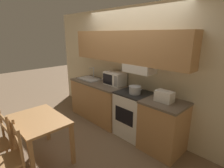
{
  "coord_description": "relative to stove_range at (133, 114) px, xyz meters",
  "views": [
    {
      "loc": [
        2.41,
        -2.83,
        2.01
      ],
      "look_at": [
        0.05,
        -0.55,
        1.06
      ],
      "focal_mm": 28.0,
      "sensor_mm": 36.0,
      "label": 1
    }
  ],
  "objects": [
    {
      "name": "ground_plane",
      "position": [
        -0.4,
        0.29,
        -0.46
      ],
      "size": [
        16.0,
        16.0,
        0.0
      ],
      "primitive_type": "plane",
      "color": "#7F664C"
    },
    {
      "name": "stove_range",
      "position": [
        0.0,
        0.0,
        0.0
      ],
      "size": [
        0.63,
        0.58,
        0.91
      ],
      "color": "white",
      "rests_on": "ground_plane"
    },
    {
      "name": "wall_back",
      "position": [
        -0.39,
        0.23,
        1.04
      ],
      "size": [
        5.23,
        0.38,
        2.55
      ],
      "color": "beige",
      "rests_on": "ground_plane"
    },
    {
      "name": "cooking_pot",
      "position": [
        0.05,
        -0.05,
        0.54
      ],
      "size": [
        0.31,
        0.23,
        0.15
      ],
      "color": "#B7BABF",
      "rests_on": "stove_range"
    },
    {
      "name": "lower_counter_main",
      "position": [
        -1.07,
        -0.02,
        0.0
      ],
      "size": [
        1.5,
        0.63,
        0.91
      ],
      "color": "tan",
      "rests_on": "ground_plane"
    },
    {
      "name": "dining_table",
      "position": [
        -0.57,
        -1.65,
        0.16
      ],
      "size": [
        0.98,
        0.69,
        0.73
      ],
      "color": "#B27F4C",
      "rests_on": "ground_plane"
    },
    {
      "name": "lower_counter_right_stub",
      "position": [
        0.67,
        -0.02,
        0.0
      ],
      "size": [
        0.71,
        0.63,
        0.91
      ],
      "color": "tan",
      "rests_on": "ground_plane"
    },
    {
      "name": "microwave",
      "position": [
        -0.63,
        0.1,
        0.6
      ],
      "size": [
        0.46,
        0.31,
        0.29
      ],
      "color": "white",
      "rests_on": "lower_counter_main"
    },
    {
      "name": "chair_right_of_table",
      "position": [
        -0.28,
        -2.18,
        -0.02
      ],
      "size": [
        0.42,
        0.42,
        0.91
      ],
      "rotation": [
        0.0,
        0.0,
        -0.1
      ],
      "color": "#B27F4C",
      "rests_on": "ground_plane"
    },
    {
      "name": "sink_basin",
      "position": [
        -1.42,
        -0.01,
        0.47
      ],
      "size": [
        0.57,
        0.36,
        0.29
      ],
      "color": "#B7BABF",
      "rests_on": "lower_counter_main"
    },
    {
      "name": "toaster",
      "position": [
        0.64,
        -0.01,
        0.55
      ],
      "size": [
        0.3,
        0.19,
        0.18
      ],
      "color": "white",
      "rests_on": "lower_counter_right_stub"
    }
  ]
}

